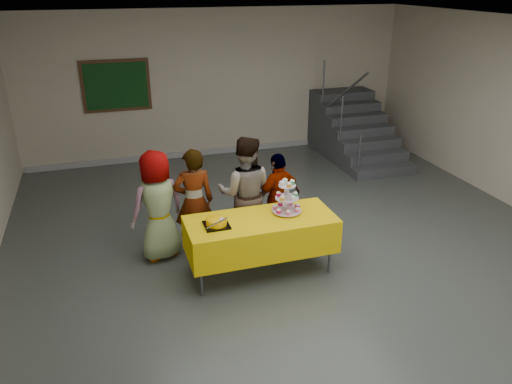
{
  "coord_description": "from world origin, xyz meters",
  "views": [
    {
      "loc": [
        -2.4,
        -5.09,
        3.55
      ],
      "look_at": [
        -0.65,
        0.4,
        1.05
      ],
      "focal_mm": 35.0,
      "sensor_mm": 36.0,
      "label": 1
    }
  ],
  "objects_px": {
    "bear_cake": "(216,221)",
    "schoolchild_c": "(245,193)",
    "schoolchild_b": "(194,202)",
    "cupcake_stand": "(287,200)",
    "schoolchild_a": "(158,206)",
    "staircase": "(352,132)",
    "schoolchild_d": "(278,198)",
    "bake_table": "(261,234)",
    "noticeboard": "(116,86)"
  },
  "relations": [
    {
      "from": "bear_cake",
      "to": "schoolchild_a",
      "type": "bearing_deg",
      "value": 126.25
    },
    {
      "from": "staircase",
      "to": "schoolchild_c",
      "type": "bearing_deg",
      "value": -136.33
    },
    {
      "from": "cupcake_stand",
      "to": "schoolchild_a",
      "type": "distance_m",
      "value": 1.72
    },
    {
      "from": "bear_cake",
      "to": "schoolchild_b",
      "type": "height_order",
      "value": "schoolchild_b"
    },
    {
      "from": "schoolchild_b",
      "to": "cupcake_stand",
      "type": "bearing_deg",
      "value": 147.7
    },
    {
      "from": "bake_table",
      "to": "staircase",
      "type": "bearing_deg",
      "value": 49.55
    },
    {
      "from": "bake_table",
      "to": "schoolchild_c",
      "type": "distance_m",
      "value": 0.79
    },
    {
      "from": "staircase",
      "to": "schoolchild_d",
      "type": "bearing_deg",
      "value": -131.85
    },
    {
      "from": "schoolchild_a",
      "to": "staircase",
      "type": "relative_size",
      "value": 0.63
    },
    {
      "from": "cupcake_stand",
      "to": "schoolchild_b",
      "type": "height_order",
      "value": "schoolchild_b"
    },
    {
      "from": "bear_cake",
      "to": "staircase",
      "type": "bearing_deg",
      "value": 45.2
    },
    {
      "from": "schoolchild_d",
      "to": "staircase",
      "type": "relative_size",
      "value": 0.55
    },
    {
      "from": "bake_table",
      "to": "noticeboard",
      "type": "bearing_deg",
      "value": 106.3
    },
    {
      "from": "schoolchild_a",
      "to": "schoolchild_b",
      "type": "height_order",
      "value": "schoolchild_a"
    },
    {
      "from": "cupcake_stand",
      "to": "schoolchild_d",
      "type": "height_order",
      "value": "schoolchild_d"
    },
    {
      "from": "schoolchild_b",
      "to": "schoolchild_d",
      "type": "height_order",
      "value": "schoolchild_b"
    },
    {
      "from": "schoolchild_d",
      "to": "schoolchild_a",
      "type": "bearing_deg",
      "value": -20.75
    },
    {
      "from": "bake_table",
      "to": "schoolchild_a",
      "type": "relative_size",
      "value": 1.24
    },
    {
      "from": "cupcake_stand",
      "to": "bake_table",
      "type": "bearing_deg",
      "value": -168.37
    },
    {
      "from": "bake_table",
      "to": "bear_cake",
      "type": "bearing_deg",
      "value": -177.84
    },
    {
      "from": "cupcake_stand",
      "to": "schoolchild_a",
      "type": "xyz_separation_m",
      "value": [
        -1.55,
        0.72,
        -0.18
      ]
    },
    {
      "from": "staircase",
      "to": "cupcake_stand",
      "type": "bearing_deg",
      "value": -127.71
    },
    {
      "from": "bear_cake",
      "to": "staircase",
      "type": "relative_size",
      "value": 0.15
    },
    {
      "from": "bear_cake",
      "to": "noticeboard",
      "type": "relative_size",
      "value": 0.28
    },
    {
      "from": "schoolchild_d",
      "to": "staircase",
      "type": "distance_m",
      "value": 4.25
    },
    {
      "from": "schoolchild_c",
      "to": "noticeboard",
      "type": "distance_m",
      "value": 4.33
    },
    {
      "from": "schoolchild_b",
      "to": "schoolchild_d",
      "type": "distance_m",
      "value": 1.21
    },
    {
      "from": "cupcake_stand",
      "to": "staircase",
      "type": "bearing_deg",
      "value": 52.29
    },
    {
      "from": "schoolchild_c",
      "to": "bake_table",
      "type": "bearing_deg",
      "value": 108.75
    },
    {
      "from": "bear_cake",
      "to": "schoolchild_c",
      "type": "distance_m",
      "value": 0.97
    },
    {
      "from": "noticeboard",
      "to": "cupcake_stand",
      "type": "bearing_deg",
      "value": -69.37
    },
    {
      "from": "staircase",
      "to": "noticeboard",
      "type": "distance_m",
      "value": 4.94
    },
    {
      "from": "schoolchild_b",
      "to": "staircase",
      "type": "relative_size",
      "value": 0.63
    },
    {
      "from": "schoolchild_a",
      "to": "schoolchild_c",
      "type": "bearing_deg",
      "value": 158.2
    },
    {
      "from": "schoolchild_a",
      "to": "schoolchild_b",
      "type": "xyz_separation_m",
      "value": [
        0.48,
        -0.01,
        -0.01
      ]
    },
    {
      "from": "bake_table",
      "to": "staircase",
      "type": "height_order",
      "value": "staircase"
    },
    {
      "from": "schoolchild_a",
      "to": "staircase",
      "type": "xyz_separation_m",
      "value": [
        4.52,
        3.13,
        -0.27
      ]
    },
    {
      "from": "schoolchild_b",
      "to": "schoolchild_d",
      "type": "bearing_deg",
      "value": -179.64
    },
    {
      "from": "staircase",
      "to": "schoolchild_b",
      "type": "bearing_deg",
      "value": -142.17
    },
    {
      "from": "schoolchild_a",
      "to": "schoolchild_c",
      "type": "relative_size",
      "value": 0.94
    },
    {
      "from": "schoolchild_a",
      "to": "noticeboard",
      "type": "height_order",
      "value": "noticeboard"
    },
    {
      "from": "staircase",
      "to": "schoolchild_a",
      "type": "bearing_deg",
      "value": -145.33
    },
    {
      "from": "cupcake_stand",
      "to": "bear_cake",
      "type": "bearing_deg",
      "value": -174.07
    },
    {
      "from": "noticeboard",
      "to": "schoolchild_c",
      "type": "bearing_deg",
      "value": -70.64
    },
    {
      "from": "schoolchild_d",
      "to": "staircase",
      "type": "bearing_deg",
      "value": -151.39
    },
    {
      "from": "cupcake_stand",
      "to": "bear_cake",
      "type": "distance_m",
      "value": 0.96
    },
    {
      "from": "schoolchild_b",
      "to": "schoolchild_d",
      "type": "xyz_separation_m",
      "value": [
        1.21,
        -0.03,
        -0.09
      ]
    },
    {
      "from": "cupcake_stand",
      "to": "bear_cake",
      "type": "xyz_separation_m",
      "value": [
        -0.94,
        -0.1,
        -0.11
      ]
    },
    {
      "from": "bake_table",
      "to": "schoolchild_b",
      "type": "bearing_deg",
      "value": 131.11
    },
    {
      "from": "bear_cake",
      "to": "schoolchild_c",
      "type": "xyz_separation_m",
      "value": [
        0.59,
        0.77,
        -0.02
      ]
    }
  ]
}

